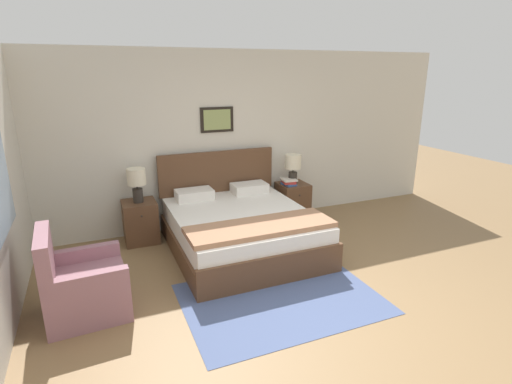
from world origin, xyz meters
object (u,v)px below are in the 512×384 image
at_px(nightstand_near_window, 140,222).
at_px(table_lamp_by_door, 293,165).
at_px(armchair, 81,286).
at_px(nightstand_by_door, 293,201).
at_px(table_lamp_near_window, 137,180).
at_px(bed, 241,228).

relative_size(nightstand_near_window, table_lamp_by_door, 1.23).
height_order(armchair, nightstand_by_door, armchair).
distance_m(armchair, table_lamp_near_window, 1.84).
xyz_separation_m(bed, armchair, (-1.95, -0.79, -0.00)).
distance_m(nightstand_near_window, table_lamp_by_door, 2.44).
bearing_deg(armchair, nightstand_by_door, 113.62).
bearing_deg(bed, table_lamp_by_door, 33.63).
bearing_deg(nightstand_near_window, nightstand_by_door, 0.00).
height_order(bed, armchair, bed).
distance_m(bed, armchair, 2.10).
xyz_separation_m(bed, nightstand_by_door, (1.19, 0.79, -0.01)).
height_order(armchair, table_lamp_near_window, table_lamp_near_window).
bearing_deg(nightstand_near_window, armchair, -115.68).
distance_m(armchair, table_lamp_by_door, 3.55).
xyz_separation_m(nightstand_near_window, nightstand_by_door, (2.38, 0.00, 0.00)).
relative_size(armchair, table_lamp_by_door, 1.91).
bearing_deg(bed, table_lamp_near_window, 146.71).
height_order(table_lamp_near_window, table_lamp_by_door, same).
bearing_deg(table_lamp_by_door, nightstand_near_window, 179.87).
bearing_deg(nightstand_by_door, armchair, -153.33).
distance_m(nightstand_near_window, nightstand_by_door, 2.38).
relative_size(nightstand_by_door, table_lamp_near_window, 1.23).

